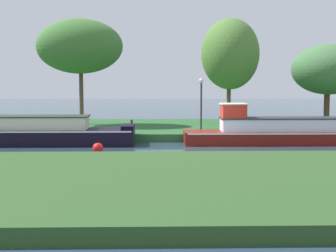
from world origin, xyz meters
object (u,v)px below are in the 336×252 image
Objects in this scene: lamp_post at (201,98)px; mooring_post_near at (132,127)px; maroon_barge at (291,132)px; willow_tree_centre at (230,54)px; willow_tree_right at (328,70)px; channel_buoy at (98,148)px; willow_tree_left at (80,46)px; black_narrowboat at (40,133)px.

lamp_post is 3.99m from mooring_post_near.
mooring_post_near is at bearing 171.51° from maroon_barge.
willow_tree_right is (6.32, -0.17, -1.00)m from willow_tree_centre.
maroon_barge is 15.10× the size of mooring_post_near.
willow_tree_centre is 14.25× the size of channel_buoy.
mooring_post_near reaches higher than channel_buoy.
willow_tree_left is 13.76× the size of channel_buoy.
black_narrowboat is 3.21× the size of lamp_post.
channel_buoy is (-4.89, -5.07, -1.95)m from lamp_post.
willow_tree_left reaches higher than black_narrowboat.
willow_tree_left reaches higher than mooring_post_near.
maroon_barge reaches higher than channel_buoy.
lamp_post is at bearing -32.55° from willow_tree_left.
willow_tree_right reaches higher than black_narrowboat.
black_narrowboat is 4.58m from mooring_post_near.
channel_buoy is (-7.26, -10.91, -4.56)m from willow_tree_centre.
willow_tree_centre reaches higher than mooring_post_near.
channel_buoy is at bearing -141.63° from willow_tree_right.
willow_tree_left is 9.01× the size of mooring_post_near.
willow_tree_centre is 9.34× the size of mooring_post_near.
lamp_post is at bearing 46.07° from channel_buoy.
maroon_barge is 23.06× the size of channel_buoy.
willow_tree_left is at bearing 122.59° from mooring_post_near.
mooring_post_near is at bearing -152.26° from willow_tree_right.
lamp_post is (-8.68, -5.67, -1.61)m from willow_tree_right.
black_narrowboat is at bearing -166.12° from lamp_post.
channel_buoy is at bearing -77.42° from willow_tree_left.
willow_tree_left is 8.85m from lamp_post.
lamp_post is 6.04× the size of channel_buoy.
willow_tree_centre is at bearing 56.37° from channel_buoy.
willow_tree_centre reaches higher than black_narrowboat.
black_narrowboat is at bearing -143.10° from willow_tree_centre.
willow_tree_right is at bearing -1.50° from willow_tree_centre.
willow_tree_centre reaches higher than willow_tree_left.
willow_tree_right is 1.77× the size of lamp_post.
lamp_post is (-2.37, -5.84, -2.61)m from willow_tree_centre.
maroon_barge is 3.82× the size of lamp_post.
willow_tree_left is 1.29× the size of willow_tree_right.
willow_tree_right is (16.74, 7.66, 3.21)m from black_narrowboat.
maroon_barge is 12.34m from black_narrowboat.
willow_tree_centre is at bearing 8.21° from willow_tree_left.
mooring_post_near is 1.53× the size of channel_buoy.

